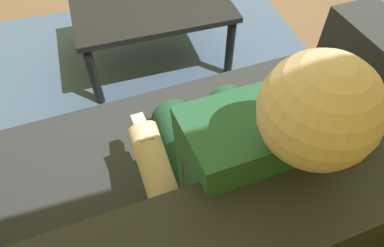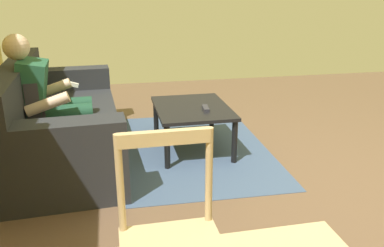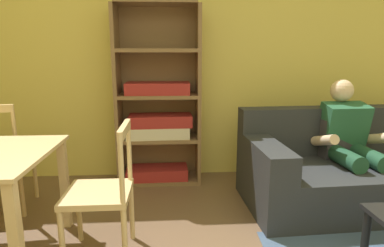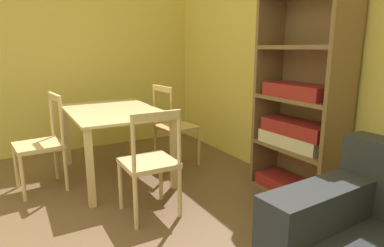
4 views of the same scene
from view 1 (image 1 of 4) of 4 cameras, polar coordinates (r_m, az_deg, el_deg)
The scene contains 4 objects.
couch at distance 1.26m, azimuth 1.23°, elevation -13.45°, with size 2.18×1.04×0.84m.
person_lounging at distance 1.05m, azimuth 7.92°, elevation -6.48°, with size 0.61×0.86×1.12m.
coffee_table at distance 2.07m, azimuth -7.14°, elevation 18.86°, with size 0.87×0.67×0.42m.
area_rug at distance 2.28m, azimuth -6.25°, elevation 11.12°, with size 2.00×1.40×0.01m, color #3D5170.
Camera 1 is at (1.56, 2.70, 1.44)m, focal length 31.69 mm.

